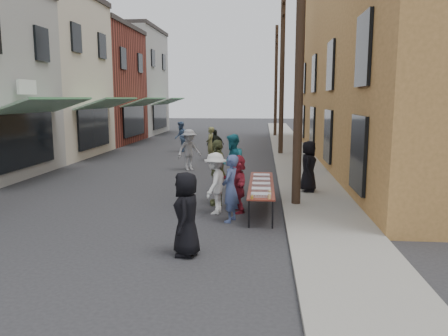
% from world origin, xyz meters
% --- Properties ---
extents(ground, '(120.00, 120.00, 0.00)m').
position_xyz_m(ground, '(0.00, 0.00, 0.00)').
color(ground, '#28282B').
rests_on(ground, ground).
extents(sidewalk, '(2.20, 60.00, 0.10)m').
position_xyz_m(sidewalk, '(5.00, 15.00, 0.05)').
color(sidewalk, gray).
rests_on(sidewalk, ground).
extents(storefront_row, '(8.00, 37.00, 9.00)m').
position_xyz_m(storefront_row, '(-10.00, 14.96, 4.12)').
color(storefront_row, maroon).
rests_on(storefront_row, ground).
extents(building_ochre, '(10.00, 28.00, 10.00)m').
position_xyz_m(building_ochre, '(11.10, 14.00, 5.00)').
color(building_ochre, '#9D6E38').
rests_on(building_ochre, ground).
extents(utility_pole_near, '(0.26, 0.26, 9.00)m').
position_xyz_m(utility_pole_near, '(4.30, 3.00, 4.50)').
color(utility_pole_near, '#2D2116').
rests_on(utility_pole_near, ground).
extents(utility_pole_mid, '(0.26, 0.26, 9.00)m').
position_xyz_m(utility_pole_mid, '(4.30, 15.00, 4.50)').
color(utility_pole_mid, '#2D2116').
rests_on(utility_pole_mid, ground).
extents(utility_pole_far, '(0.26, 0.26, 9.00)m').
position_xyz_m(utility_pole_far, '(4.30, 27.00, 4.50)').
color(utility_pole_far, '#2D2116').
rests_on(utility_pole_far, ground).
extents(serving_table, '(0.70, 4.00, 0.75)m').
position_xyz_m(serving_table, '(3.27, 2.58, 0.71)').
color(serving_table, maroon).
rests_on(serving_table, ground).
extents(catering_tray_sausage, '(0.50, 0.33, 0.08)m').
position_xyz_m(catering_tray_sausage, '(3.27, 0.93, 0.79)').
color(catering_tray_sausage, maroon).
rests_on(catering_tray_sausage, serving_table).
extents(catering_tray_foil_b, '(0.50, 0.33, 0.08)m').
position_xyz_m(catering_tray_foil_b, '(3.27, 1.58, 0.79)').
color(catering_tray_foil_b, '#B2B2B7').
rests_on(catering_tray_foil_b, serving_table).
extents(catering_tray_buns, '(0.50, 0.33, 0.08)m').
position_xyz_m(catering_tray_buns, '(3.27, 2.28, 0.79)').
color(catering_tray_buns, tan).
rests_on(catering_tray_buns, serving_table).
extents(catering_tray_foil_d, '(0.50, 0.33, 0.08)m').
position_xyz_m(catering_tray_foil_d, '(3.27, 2.98, 0.79)').
color(catering_tray_foil_d, '#B2B2B7').
rests_on(catering_tray_foil_d, serving_table).
extents(catering_tray_buns_end, '(0.50, 0.33, 0.08)m').
position_xyz_m(catering_tray_buns_end, '(3.27, 3.68, 0.79)').
color(catering_tray_buns_end, tan).
rests_on(catering_tray_buns_end, serving_table).
extents(condiment_jar_a, '(0.07, 0.07, 0.08)m').
position_xyz_m(condiment_jar_a, '(3.05, 0.63, 0.79)').
color(condiment_jar_a, '#A57F26').
rests_on(condiment_jar_a, serving_table).
extents(condiment_jar_b, '(0.07, 0.07, 0.08)m').
position_xyz_m(condiment_jar_b, '(3.05, 0.73, 0.79)').
color(condiment_jar_b, '#A57F26').
rests_on(condiment_jar_b, serving_table).
extents(condiment_jar_c, '(0.07, 0.07, 0.08)m').
position_xyz_m(condiment_jar_c, '(3.05, 0.83, 0.79)').
color(condiment_jar_c, '#A57F26').
rests_on(condiment_jar_c, serving_table).
extents(cup_stack, '(0.08, 0.08, 0.12)m').
position_xyz_m(cup_stack, '(3.47, 0.68, 0.81)').
color(cup_stack, tan).
rests_on(cup_stack, serving_table).
extents(guest_front_a, '(0.59, 0.87, 1.72)m').
position_xyz_m(guest_front_a, '(1.78, -1.30, 0.86)').
color(guest_front_a, black).
rests_on(guest_front_a, ground).
extents(guest_front_b, '(0.57, 0.72, 1.76)m').
position_xyz_m(guest_front_b, '(2.48, 1.23, 0.88)').
color(guest_front_b, '#425180').
rests_on(guest_front_b, ground).
extents(guest_front_c, '(0.84, 1.03, 1.98)m').
position_xyz_m(guest_front_c, '(2.27, 4.92, 0.99)').
color(guest_front_c, teal).
rests_on(guest_front_c, ground).
extents(guest_front_d, '(0.84, 1.21, 1.71)m').
position_xyz_m(guest_front_d, '(2.01, 1.99, 0.86)').
color(guest_front_d, silver).
rests_on(guest_front_d, ground).
extents(guest_front_e, '(0.65, 1.21, 1.97)m').
position_xyz_m(guest_front_e, '(1.97, 3.05, 0.99)').
color(guest_front_e, '#575F37').
rests_on(guest_front_e, ground).
extents(guest_queue_back, '(1.02, 1.58, 1.62)m').
position_xyz_m(guest_queue_back, '(2.60, 2.24, 0.81)').
color(guest_queue_back, maroon).
rests_on(guest_queue_back, ground).
extents(server, '(0.68, 0.91, 1.69)m').
position_xyz_m(server, '(4.82, 4.75, 0.94)').
color(server, black).
rests_on(server, sidewalk).
extents(passerby_left, '(1.33, 1.29, 1.82)m').
position_xyz_m(passerby_left, '(0.05, 9.26, 0.91)').
color(passerby_left, gray).
rests_on(passerby_left, ground).
extents(passerby_mid, '(0.99, 0.70, 1.57)m').
position_xyz_m(passerby_mid, '(0.82, 12.88, 0.78)').
color(passerby_mid, black).
rests_on(passerby_mid, ground).
extents(passerby_right, '(0.48, 0.67, 1.74)m').
position_xyz_m(passerby_right, '(0.63, 12.26, 0.87)').
color(passerby_right, olive).
rests_on(passerby_right, ground).
extents(passerby_far, '(0.84, 0.99, 1.81)m').
position_xyz_m(passerby_far, '(-1.58, 15.85, 0.91)').
color(passerby_far, '#4B6791').
rests_on(passerby_far, ground).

